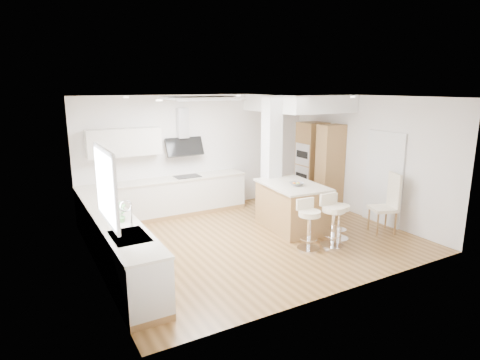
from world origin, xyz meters
TOP-DOWN VIEW (x-y plane):
  - ground at (0.00, 0.00)m, footprint 6.00×6.00m
  - ceiling at (0.00, 0.00)m, footprint 6.00×5.00m
  - wall_back at (0.00, 2.50)m, footprint 6.00×0.04m
  - wall_left at (-3.00, 0.00)m, footprint 0.04×5.00m
  - wall_right at (3.00, 0.00)m, footprint 0.04×5.00m
  - skylight at (-0.79, 0.60)m, footprint 4.10×2.10m
  - window_left at (-2.96, -0.90)m, footprint 0.06×1.28m
  - doorway_right at (2.97, -0.60)m, footprint 0.05×1.00m
  - counter_left at (-2.70, 0.23)m, footprint 0.63×4.50m
  - counter_back at (-0.91, 2.22)m, footprint 3.62×0.63m
  - pillar at (1.05, 0.95)m, footprint 0.35×0.35m
  - soffit at (2.10, 1.40)m, footprint 1.78×2.20m
  - oven_column at (2.68, 1.23)m, footprint 0.63×1.21m
  - peninsula at (1.04, 0.13)m, footprint 1.20×1.70m
  - bar_stool_a at (0.61, -0.97)m, footprint 0.46×0.46m
  - bar_stool_b at (1.11, -1.06)m, footprint 0.48×0.48m
  - bar_stool_c at (1.45, -0.86)m, footprint 0.54×0.54m
  - dining_chair at (2.64, -1.06)m, footprint 0.63×0.63m

SIDE VIEW (x-z plane):
  - ground at x=0.00m, z-range 0.00..0.00m
  - ceiling at x=0.00m, z-range -0.01..0.01m
  - counter_left at x=-2.70m, z-range -0.22..1.13m
  - peninsula at x=1.04m, z-range -0.03..1.02m
  - bar_stool_c at x=1.45m, z-range 0.06..0.96m
  - bar_stool_a at x=0.61m, z-range 0.06..1.02m
  - bar_stool_b at x=1.11m, z-range 0.06..1.07m
  - dining_chair at x=2.64m, z-range 0.04..1.30m
  - counter_back at x=-0.91m, z-range -0.55..1.95m
  - doorway_right at x=2.97m, z-range -0.05..2.05m
  - oven_column at x=2.68m, z-range 0.00..2.10m
  - wall_back at x=0.00m, z-range 0.00..2.80m
  - wall_left at x=-3.00m, z-range 0.00..2.80m
  - wall_right at x=3.00m, z-range 0.00..2.80m
  - pillar at x=1.05m, z-range 0.00..2.80m
  - window_left at x=-2.96m, z-range 1.16..2.23m
  - soffit at x=2.10m, z-range 2.40..2.80m
  - skylight at x=-0.79m, z-range 2.74..2.80m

